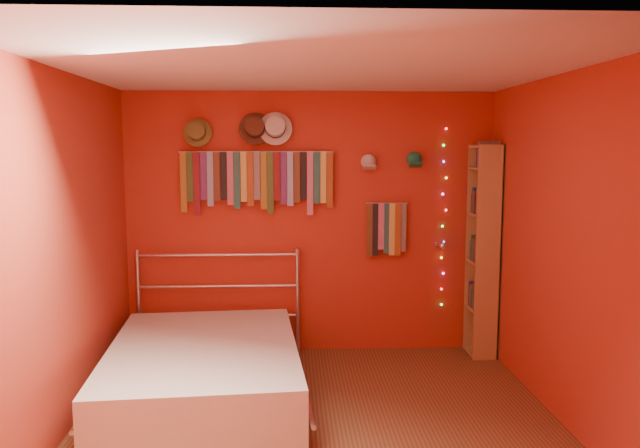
{
  "coord_description": "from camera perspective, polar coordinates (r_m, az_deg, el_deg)",
  "views": [
    {
      "loc": [
        -0.2,
        -4.18,
        1.98
      ],
      "look_at": [
        0.05,
        0.9,
        1.35
      ],
      "focal_mm": 35.0,
      "sensor_mm": 36.0,
      "label": 1
    }
  ],
  "objects": [
    {
      "name": "reading_lamp",
      "position": [
        5.95,
        11.07,
        -1.93
      ],
      "size": [
        0.07,
        0.29,
        0.09
      ],
      "color": "silver",
      "rests_on": "back_wall"
    },
    {
      "name": "left_wall",
      "position": [
        4.52,
        -22.85,
        -2.77
      ],
      "size": [
        0.02,
        3.5,
        2.5
      ],
      "primitive_type": "cube",
      "color": "#973218",
      "rests_on": "ground"
    },
    {
      "name": "fedora_brown",
      "position": [
        5.84,
        -5.97,
        8.75
      ],
      "size": [
        0.31,
        0.17,
        0.3
      ],
      "rotation": [
        1.36,
        0.0,
        0.0
      ],
      "color": "#4D2A1B",
      "rests_on": "back_wall"
    },
    {
      "name": "cap_green",
      "position": [
        6.0,
        8.61,
        5.87
      ],
      "size": [
        0.16,
        0.2,
        0.16
      ],
      "color": "#1C7F5B",
      "rests_on": "back_wall"
    },
    {
      "name": "ground",
      "position": [
        4.63,
        -0.07,
        -18.24
      ],
      "size": [
        3.5,
        3.5,
        0.0
      ],
      "primitive_type": "plane",
      "color": "brown",
      "rests_on": "ground"
    },
    {
      "name": "fedora_white",
      "position": [
        5.84,
        -4.11,
        8.79
      ],
      "size": [
        0.31,
        0.17,
        0.31
      ],
      "rotation": [
        1.36,
        0.0,
        0.0
      ],
      "color": "silver",
      "rests_on": "back_wall"
    },
    {
      "name": "right_wall",
      "position": [
        4.67,
        21.94,
        -2.43
      ],
      "size": [
        0.02,
        3.5,
        2.5
      ],
      "primitive_type": "cube",
      "color": "#973218",
      "rests_on": "ground"
    },
    {
      "name": "small_tie_rack",
      "position": [
        5.99,
        6.1,
        -0.34
      ],
      "size": [
        0.4,
        0.03,
        0.52
      ],
      "color": "silver",
      "rests_on": "back_wall"
    },
    {
      "name": "fedora_olive",
      "position": [
        5.9,
        -11.19,
        8.27
      ],
      "size": [
        0.27,
        0.14,
        0.26
      ],
      "rotation": [
        1.36,
        0.0,
        0.0
      ],
      "color": "brown",
      "rests_on": "back_wall"
    },
    {
      "name": "ceiling",
      "position": [
        4.22,
        -0.07,
        14.17
      ],
      "size": [
        3.5,
        3.5,
        0.02
      ],
      "primitive_type": "cube",
      "color": "white",
      "rests_on": "back_wall"
    },
    {
      "name": "bookshelf",
      "position": [
        6.08,
        15.04,
        -2.28
      ],
      "size": [
        0.25,
        0.34,
        2.0
      ],
      "color": "tan",
      "rests_on": "ground"
    },
    {
      "name": "back_wall",
      "position": [
        5.98,
        -0.86,
        0.06
      ],
      "size": [
        3.5,
        0.02,
        2.5
      ],
      "primitive_type": "cube",
      "color": "#973218",
      "rests_on": "ground"
    },
    {
      "name": "cap_white",
      "position": [
        5.93,
        4.46,
        5.67
      ],
      "size": [
        0.16,
        0.2,
        0.16
      ],
      "color": "silver",
      "rests_on": "back_wall"
    },
    {
      "name": "bed",
      "position": [
        5.12,
        -10.56,
        -12.96
      ],
      "size": [
        1.69,
        2.16,
        1.02
      ],
      "rotation": [
        0.0,
        0.0,
        0.07
      ],
      "color": "silver",
      "rests_on": "ground"
    },
    {
      "name": "fairy_lights",
      "position": [
        6.11,
        11.22,
        0.53
      ],
      "size": [
        0.06,
        0.02,
        1.73
      ],
      "color": "#FF3333",
      "rests_on": "back_wall"
    },
    {
      "name": "tie_rack",
      "position": [
        5.88,
        -5.79,
        4.24
      ],
      "size": [
        1.45,
        0.03,
        0.6
      ],
      "color": "silver",
      "rests_on": "back_wall"
    }
  ]
}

